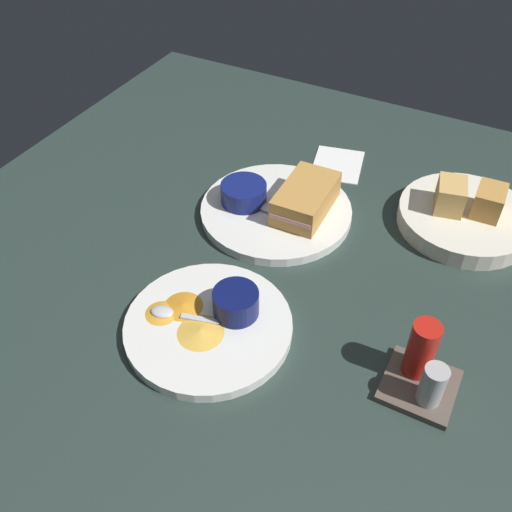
{
  "coord_description": "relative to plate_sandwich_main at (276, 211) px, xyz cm",
  "views": [
    {
      "loc": [
        59.78,
        29.04,
        61.95
      ],
      "look_at": [
        4.86,
        0.37,
        3.0
      ],
      "focal_mm": 39.91,
      "sensor_mm": 36.0,
      "label": 1
    }
  ],
  "objects": [
    {
      "name": "plate_sandwich_main",
      "position": [
        0.0,
        0.0,
        0.0
      ],
      "size": [
        25.63,
        25.63,
        1.6
      ],
      "primitive_type": "cylinder",
      "color": "white",
      "rests_on": "ground_plane"
    },
    {
      "name": "plate_chips_companion",
      "position": [
        26.99,
        2.39,
        0.0
      ],
      "size": [
        23.26,
        23.26,
        1.6
      ],
      "primitive_type": "cylinder",
      "color": "white",
      "rests_on": "ground_plane"
    },
    {
      "name": "sandwich_half_near",
      "position": [
        -1.61,
        4.6,
        3.2
      ],
      "size": [
        13.42,
        7.9,
        4.8
      ],
      "color": "#C68C42",
      "rests_on": "plate_sandwich_main"
    },
    {
      "name": "ramekin_light_gravy",
      "position": [
        23.5,
        5.3,
        2.86
      ],
      "size": [
        6.42,
        6.42,
        3.84
      ],
      "color": "#0C144C",
      "rests_on": "plate_chips_companion"
    },
    {
      "name": "ramekin_dark_sauce",
      "position": [
        1.03,
        -5.67,
        2.65
      ],
      "size": [
        7.81,
        7.81,
        3.43
      ],
      "color": "navy",
      "rests_on": "plate_sandwich_main"
    },
    {
      "name": "condiment_caddy",
      "position": [
        22.32,
        31.1,
        2.61
      ],
      "size": [
        9.0,
        9.0,
        9.5
      ],
      "color": "brown",
      "rests_on": "ground_plane"
    },
    {
      "name": "spoon_by_dark_ramekin",
      "position": [
        1.3,
        0.29,
        1.16
      ],
      "size": [
        2.34,
        9.91,
        0.8
      ],
      "color": "silver",
      "rests_on": "plate_sandwich_main"
    },
    {
      "name": "ground_plane",
      "position": [
        8.64,
        2.83,
        -2.3
      ],
      "size": [
        110.0,
        110.0,
        3.0
      ],
      "primitive_type": "cube",
      "color": "#283833"
    },
    {
      "name": "plantain_chip_scatter",
      "position": [
        27.92,
        0.01,
        1.1
      ],
      "size": [
        11.08,
        14.01,
        0.6
      ],
      "color": "gold",
      "rests_on": "plate_chips_companion"
    },
    {
      "name": "spoon_by_gravy_ramekin",
      "position": [
        28.23,
        -2.38,
        1.16
      ],
      "size": [
        3.92,
        9.91,
        0.8
      ],
      "color": "silver",
      "rests_on": "plate_chips_companion"
    },
    {
      "name": "paper_napkin_folded",
      "position": [
        -18.77,
        3.83,
        -0.6
      ],
      "size": [
        12.71,
        11.2,
        0.4
      ],
      "primitive_type": "cube",
      "rotation": [
        0.0,
        0.0,
        0.22
      ],
      "color": "white",
      "rests_on": "ground_plane"
    },
    {
      "name": "bread_basket_rear",
      "position": [
        -12.04,
        28.91,
        1.27
      ],
      "size": [
        21.82,
        21.82,
        7.84
      ],
      "color": "silver",
      "rests_on": "ground_plane"
    }
  ]
}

